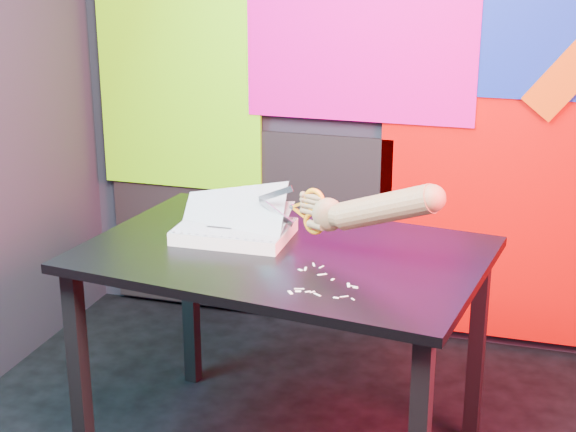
% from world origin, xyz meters
% --- Properties ---
extents(room, '(3.01, 3.01, 2.71)m').
position_xyz_m(room, '(0.00, 0.00, 1.35)').
color(room, black).
rests_on(room, ground).
extents(backdrop, '(2.88, 0.05, 2.08)m').
position_xyz_m(backdrop, '(0.06, 1.46, 0.96)').
color(backdrop, '#C90403').
rests_on(backdrop, ground).
extents(work_table, '(1.32, 0.97, 0.75)m').
position_xyz_m(work_table, '(-0.25, 0.41, 0.66)').
color(work_table, black).
rests_on(work_table, ground).
extents(printout_stack, '(0.38, 0.27, 0.19)m').
position_xyz_m(printout_stack, '(-0.44, 0.47, 0.77)').
color(printout_stack, white).
rests_on(printout_stack, work_table).
extents(scissors, '(0.25, 0.10, 0.15)m').
position_xyz_m(scissors, '(-0.18, 0.44, 0.88)').
color(scissors, silver).
rests_on(scissors, printout_stack).
extents(hand_forearm, '(0.46, 0.20, 0.21)m').
position_xyz_m(hand_forearm, '(0.04, 0.36, 0.93)').
color(hand_forearm, '#866149').
rests_on(hand_forearm, work_table).
extents(paper_clippings, '(0.21, 0.25, 0.00)m').
position_xyz_m(paper_clippings, '(-0.07, 0.18, 0.75)').
color(paper_clippings, beige).
rests_on(paper_clippings, work_table).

